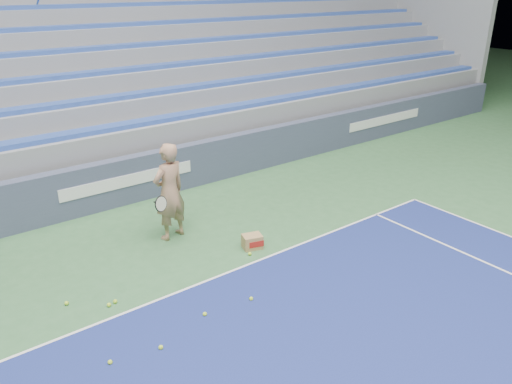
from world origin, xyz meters
The scene contains 12 objects.
sponsor_barrier centered at (0.00, 15.88, 0.55)m, with size 30.00×0.32×1.10m.
bleachers centered at (0.00, 21.60, 2.36)m, with size 31.00×9.15×7.30m.
tennis_player centered at (-0.01, 13.71, 1.00)m, with size 1.01×0.93×1.99m.
ball_box centered at (1.01, 12.36, 0.14)m, with size 0.43×0.38×0.28m.
tennis_ball_0 centered at (0.80, 12.15, 0.03)m, with size 0.07×0.07×0.07m, color #C5EE30.
tennis_ball_1 centered at (-2.45, 10.94, 0.03)m, with size 0.07×0.07×0.07m, color #C5EE30.
tennis_ball_2 centered at (-2.49, 12.66, 0.03)m, with size 0.07×0.07×0.07m, color #C5EE30.
tennis_ball_3 centered at (-1.77, 10.80, 0.03)m, with size 0.07×0.07×0.07m, color #C5EE30.
tennis_ball_4 centered at (-0.05, 10.97, 0.03)m, with size 0.07×0.07×0.07m, color #C5EE30.
tennis_ball_5 centered at (-1.96, 12.21, 0.03)m, with size 0.07×0.07×0.07m, color #C5EE30.
tennis_ball_6 centered at (-0.86, 11.08, 0.03)m, with size 0.07×0.07×0.07m, color #C5EE30.
tennis_ball_7 centered at (-1.85, 12.24, 0.03)m, with size 0.07×0.07×0.07m, color #C5EE30.
Camera 1 is at (-4.08, 5.49, 4.81)m, focal length 35.00 mm.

